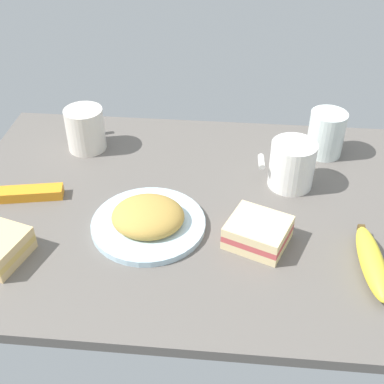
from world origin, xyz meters
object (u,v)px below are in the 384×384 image
coffee_mug_black (292,164)px  coffee_mug_milky (85,129)px  banana (372,262)px  sandwich_main (258,232)px  snack_bar (27,193)px  glass_of_milk (326,136)px  plate_of_food (148,219)px

coffee_mug_black → coffee_mug_milky: 44.29cm
banana → coffee_mug_black: bearing=-62.7°
sandwich_main → banana: bearing=164.7°
coffee_mug_black → snack_bar: (50.20, 9.09, -3.80)cm
banana → snack_bar: bearing=-12.2°
coffee_mug_black → banana: bearing=117.3°
coffee_mug_black → glass_of_milk: (-7.91, -12.10, -0.52)cm
plate_of_food → sandwich_main: plate_of_food is taller
coffee_mug_milky → glass_of_milk: size_ratio=1.09×
plate_of_food → glass_of_milk: (-33.64, -27.41, 2.59)cm
plate_of_food → banana: size_ratio=1.20×
plate_of_food → banana: bearing=169.2°
banana → snack_bar: size_ratio=1.25×
plate_of_food → coffee_mug_black: (-25.74, -15.31, 3.11)cm
plate_of_food → coffee_mug_milky: (17.52, -24.80, 3.11)cm
glass_of_milk → banana: (-3.69, 34.56, -2.43)cm
snack_bar → sandwich_main: bearing=157.9°
coffee_mug_black → glass_of_milk: 14.47cm
coffee_mug_milky → banana: size_ratio=0.62×
sandwich_main → glass_of_milk: bearing=-116.0°
coffee_mug_milky → snack_bar: (6.94, 18.59, -3.80)cm
coffee_mug_milky → sandwich_main: bearing=143.7°
sandwich_main → banana: size_ratio=0.74×
sandwich_main → snack_bar: size_ratio=0.92×
sandwich_main → banana: (-18.11, 4.96, -0.35)cm
glass_of_milk → sandwich_main: bearing=64.0°
sandwich_main → snack_bar: sandwich_main is taller
plate_of_food → sandwich_main: 19.35cm
plate_of_food → glass_of_milk: size_ratio=2.10×
glass_of_milk → banana: glass_of_milk is taller
sandwich_main → banana: sandwich_main is taller
plate_of_food → coffee_mug_black: bearing=-149.3°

